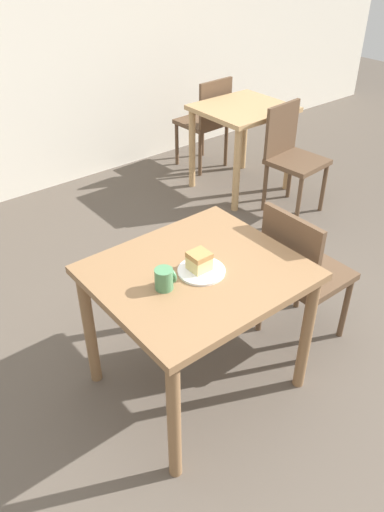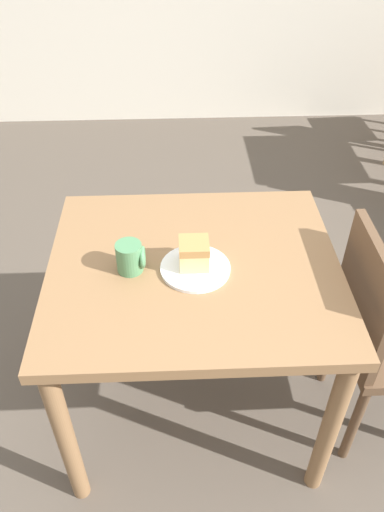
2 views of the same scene
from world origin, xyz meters
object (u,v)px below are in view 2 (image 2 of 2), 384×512
dining_table_near (194,290)px  coffee_mug (131,257)px  cake_slice (194,253)px  plate (195,268)px

dining_table_near → coffee_mug: coffee_mug is taller
dining_table_near → cake_slice: cake_slice is taller
cake_slice → coffee_mug: bearing=-179.4°
cake_slice → coffee_mug: 0.20m
cake_slice → coffee_mug: size_ratio=0.93×
coffee_mug → plate: bearing=-2.8°
dining_table_near → coffee_mug: 0.26m
plate → cake_slice: 0.05m
coffee_mug → dining_table_near: bearing=4.2°
dining_table_near → coffee_mug: size_ratio=9.38×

